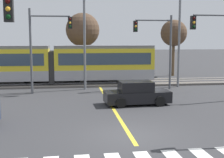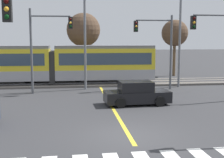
{
  "view_description": "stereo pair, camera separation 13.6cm",
  "coord_description": "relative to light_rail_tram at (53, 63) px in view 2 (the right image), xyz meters",
  "views": [
    {
      "loc": [
        -2.6,
        -13.15,
        4.29
      ],
      "look_at": [
        0.16,
        7.02,
        1.6
      ],
      "focal_mm": 50.0,
      "sensor_mm": 36.0,
      "label": 1
    },
    {
      "loc": [
        -2.46,
        -13.16,
        4.29
      ],
      "look_at": [
        0.16,
        7.02,
        1.6
      ],
      "focal_mm": 50.0,
      "sensor_mm": 36.0,
      "label": 2
    }
  ],
  "objects": [
    {
      "name": "ground_plane",
      "position": [
        4.18,
        -15.6,
        -2.05
      ],
      "size": [
        200.0,
        200.0,
        0.0
      ],
      "primitive_type": "plane",
      "color": "#333335"
    },
    {
      "name": "track_bed",
      "position": [
        4.18,
        0.01,
        -1.96
      ],
      "size": [
        120.0,
        4.0,
        0.18
      ],
      "primitive_type": "cube",
      "color": "#56514C",
      "rests_on": "ground"
    },
    {
      "name": "rail_near",
      "position": [
        4.18,
        -0.71,
        -1.82
      ],
      "size": [
        120.0,
        0.08,
        0.1
      ],
      "primitive_type": "cube",
      "color": "#939399",
      "rests_on": "track_bed"
    },
    {
      "name": "rail_far",
      "position": [
        4.18,
        0.73,
        -1.82
      ],
      "size": [
        120.0,
        0.08,
        0.1
      ],
      "primitive_type": "cube",
      "color": "#939399",
      "rests_on": "track_bed"
    },
    {
      "name": "light_rail_tram",
      "position": [
        0.0,
        0.0,
        0.0
      ],
      "size": [
        18.5,
        2.64,
        3.43
      ],
      "color": "#9E9EA3",
      "rests_on": "track_bed"
    },
    {
      "name": "lane_centre_line",
      "position": [
        4.18,
        -9.5,
        -2.05
      ],
      "size": [
        0.2,
        15.02,
        0.01
      ],
      "primitive_type": "cube",
      "color": "gold",
      "rests_on": "ground"
    },
    {
      "name": "sedan_crossing",
      "position": [
        5.87,
        -9.26,
        -1.35
      ],
      "size": [
        4.29,
        2.09,
        1.52
      ],
      "color": "black",
      "rests_on": "ground"
    },
    {
      "name": "traffic_light_far_right",
      "position": [
        8.88,
        -3.63,
        1.98
      ],
      "size": [
        3.25,
        0.38,
        6.15
      ],
      "color": "#515459",
      "rests_on": "ground"
    },
    {
      "name": "traffic_light_far_left",
      "position": [
        -0.3,
        -4.33,
        2.14
      ],
      "size": [
        3.25,
        0.38,
        6.5
      ],
      "color": "#515459",
      "rests_on": "ground"
    },
    {
      "name": "street_lamp_centre",
      "position": [
        3.07,
        -2.85,
        2.64
      ],
      "size": [
        2.35,
        0.28,
        8.2
      ],
      "color": "slate",
      "rests_on": "ground"
    },
    {
      "name": "street_lamp_east",
      "position": [
        11.26,
        -2.55,
        3.29
      ],
      "size": [
        2.44,
        0.28,
        9.44
      ],
      "color": "slate",
      "rests_on": "ground"
    },
    {
      "name": "bare_tree_west",
      "position": [
        2.99,
        3.87,
        3.04
      ],
      "size": [
        3.47,
        3.47,
        6.86
      ],
      "color": "brown",
      "rests_on": "ground"
    },
    {
      "name": "bare_tree_east",
      "position": [
        13.25,
        5.31,
        2.74
      ],
      "size": [
        2.96,
        2.96,
        6.32
      ],
      "color": "brown",
      "rests_on": "ground"
    }
  ]
}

